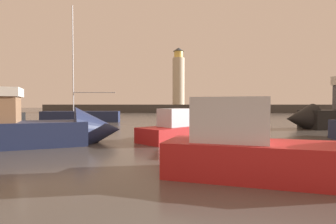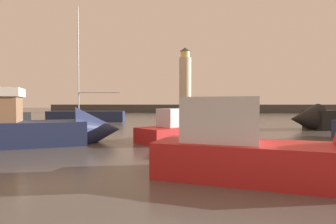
{
  "view_description": "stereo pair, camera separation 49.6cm",
  "coord_description": "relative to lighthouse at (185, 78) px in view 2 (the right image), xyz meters",
  "views": [
    {
      "loc": [
        -0.59,
        -2.05,
        1.98
      ],
      "look_at": [
        -1.36,
        12.88,
        1.54
      ],
      "focal_mm": 28.16,
      "sensor_mm": 36.0,
      "label": 1
    },
    {
      "loc": [
        -0.1,
        -2.02,
        1.98
      ],
      "look_at": [
        -1.36,
        12.88,
        1.54
      ],
      "focal_mm": 28.16,
      "sensor_mm": 36.0,
      "label": 2
    }
  ],
  "objects": [
    {
      "name": "lighthouse",
      "position": [
        0.0,
        0.0,
        0.0
      ],
      "size": [
        2.81,
        2.81,
        13.35
      ],
      "color": "beige",
      "rests_on": "breakwater"
    },
    {
      "name": "motorboat_4",
      "position": [
        3.55,
        -55.17,
        -7.52
      ],
      "size": [
        6.56,
        3.32,
        2.55
      ],
      "color": "#B21E1E",
      "rests_on": "ground_plane"
    },
    {
      "name": "breakwater",
      "position": [
        1.31,
        0.0,
        -7.27
      ],
      "size": [
        66.17,
        4.55,
        1.89
      ],
      "primitive_type": "cube",
      "color": "#423F3D",
      "rests_on": "ground_plane"
    },
    {
      "name": "motorboat_1",
      "position": [
        -6.23,
        -49.87,
        -7.37
      ],
      "size": [
        8.92,
        5.94,
        3.31
      ],
      "color": "#1E284C",
      "rests_on": "ground_plane"
    },
    {
      "name": "ground_plane",
      "position": [
        1.31,
        -30.03,
        -8.21
      ],
      "size": [
        220.0,
        220.0,
        0.0
      ],
      "primitive_type": "plane",
      "color": "#4C4742"
    },
    {
      "name": "mooring_buoy",
      "position": [
        1.79,
        -40.05,
        -7.78
      ],
      "size": [
        0.87,
        0.87,
        0.87
      ],
      "primitive_type": "sphere",
      "color": "#EA5919",
      "rests_on": "ground_plane"
    },
    {
      "name": "sailboat_moored",
      "position": [
        -10.43,
        -33.43,
        -7.55
      ],
      "size": [
        8.52,
        2.83,
        12.8
      ],
      "color": "#1E284C",
      "rests_on": "ground_plane"
    },
    {
      "name": "motorboat_3",
      "position": [
        1.37,
        -46.95,
        -7.69
      ],
      "size": [
        5.57,
        5.78,
        2.22
      ],
      "color": "#B21E1E",
      "rests_on": "ground_plane"
    }
  ]
}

